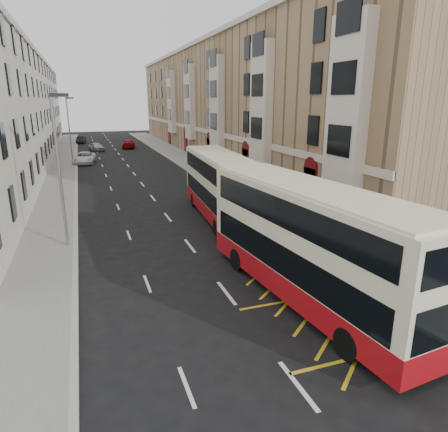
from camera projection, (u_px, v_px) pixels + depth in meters
name	position (u px, v px, depth m)	size (l,w,h in m)	color
ground	(267.00, 346.00, 13.16)	(200.00, 200.00, 0.00)	black
pavement_right	(214.00, 175.00, 42.86)	(4.00, 120.00, 0.15)	slate
pavement_left	(60.00, 185.00, 37.89)	(3.00, 120.00, 0.15)	slate
kerb_right	(197.00, 176.00, 42.22)	(0.25, 120.00, 0.15)	#9C9D97
kerb_left	(76.00, 184.00, 38.37)	(0.25, 120.00, 0.15)	#9C9D97
road_markings	(124.00, 160.00, 53.89)	(10.00, 110.00, 0.01)	silver
terrace_right	(226.00, 102.00, 56.90)	(10.75, 79.00, 15.25)	#A1805D
terrace_left	(6.00, 111.00, 48.23)	(9.18, 79.00, 13.25)	silver
guard_railing	(331.00, 243.00, 20.13)	(0.06, 6.56, 1.01)	red
street_lamp_near	(59.00, 164.00, 20.69)	(0.93, 0.18, 8.00)	gray
street_lamp_far	(70.00, 128.00, 47.85)	(0.93, 0.18, 8.00)	gray
double_decker_front	(309.00, 244.00, 15.62)	(3.85, 12.02, 4.71)	#F4ECBF
double_decker_rear	(220.00, 186.00, 26.89)	(3.29, 11.18, 4.40)	#F4ECBF
pedestrian_near	(439.00, 298.00, 14.21)	(0.63, 0.41, 1.72)	black
pedestrian_mid	(429.00, 275.00, 16.22)	(0.77, 0.60, 1.59)	black
pedestrian_far	(341.00, 226.00, 22.35)	(1.03, 0.43, 1.77)	black
white_van	(85.00, 158.00, 50.87)	(2.41, 5.22, 1.45)	white
car_silver	(97.00, 147.00, 63.43)	(1.59, 3.96, 1.35)	#9FA3A7
car_dark	(81.00, 140.00, 74.78)	(1.39, 3.99, 1.32)	black
car_red	(129.00, 144.00, 67.24)	(1.99, 4.89, 1.42)	#930108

